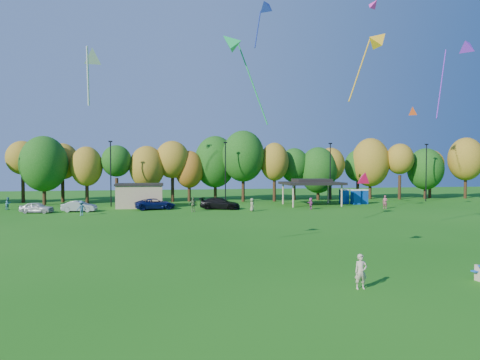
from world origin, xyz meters
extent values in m
plane|color=#19600F|center=(0.00, 0.00, 0.00)|extent=(160.00, 160.00, 0.00)
cylinder|color=black|center=(-28.03, 48.93, 2.06)|extent=(0.50, 0.50, 4.12)
ellipsoid|color=olive|center=(-28.03, 48.93, 6.86)|extent=(4.78, 4.78, 5.18)
cylinder|color=black|center=(-23.75, 44.20, 1.78)|extent=(0.50, 0.50, 3.56)
ellipsoid|color=#144C0F|center=(-23.75, 44.20, 5.94)|extent=(6.62, 6.62, 8.00)
cylinder|color=black|center=(-22.13, 48.25, 1.90)|extent=(0.50, 0.50, 3.79)
ellipsoid|color=olive|center=(-22.13, 48.25, 6.32)|extent=(4.94, 4.94, 5.58)
cylinder|color=black|center=(-18.02, 45.01, 1.67)|extent=(0.50, 0.50, 3.34)
ellipsoid|color=olive|center=(-18.02, 45.01, 5.56)|extent=(4.61, 4.61, 5.88)
cylinder|color=black|center=(-13.72, 44.85, 1.91)|extent=(0.50, 0.50, 3.82)
ellipsoid|color=#144C0F|center=(-13.72, 44.85, 6.36)|extent=(4.43, 4.43, 4.73)
cylinder|color=black|center=(-9.30, 45.50, 1.63)|extent=(0.50, 0.50, 3.25)
ellipsoid|color=olive|center=(-9.30, 45.50, 5.42)|extent=(5.33, 5.33, 6.53)
cylinder|color=black|center=(-5.45, 46.07, 1.98)|extent=(0.50, 0.50, 3.96)
ellipsoid|color=olive|center=(-5.45, 46.07, 6.61)|extent=(5.31, 5.31, 5.82)
cylinder|color=black|center=(-2.85, 46.34, 1.52)|extent=(0.50, 0.50, 3.05)
ellipsoid|color=#995914|center=(-2.85, 46.34, 5.08)|extent=(4.54, 4.54, 5.87)
cylinder|color=black|center=(1.42, 47.53, 1.89)|extent=(0.50, 0.50, 3.77)
ellipsoid|color=#144C0F|center=(1.42, 47.53, 6.29)|extent=(6.69, 6.69, 8.35)
cylinder|color=black|center=(5.46, 44.54, 2.14)|extent=(0.50, 0.50, 4.28)
ellipsoid|color=#144C0F|center=(5.46, 44.54, 7.14)|extent=(6.64, 6.64, 8.01)
cylinder|color=black|center=(10.41, 44.21, 1.88)|extent=(0.50, 0.50, 3.76)
ellipsoid|color=olive|center=(10.41, 44.21, 6.27)|extent=(4.49, 4.49, 6.02)
cylinder|color=black|center=(14.29, 46.25, 1.72)|extent=(0.50, 0.50, 3.43)
ellipsoid|color=#144C0F|center=(14.29, 46.25, 5.72)|extent=(4.77, 4.77, 5.63)
cylinder|color=black|center=(18.11, 45.40, 1.48)|extent=(0.50, 0.50, 2.95)
ellipsoid|color=#144C0F|center=(18.11, 45.40, 4.92)|extent=(6.14, 6.14, 7.54)
cylinder|color=black|center=(20.39, 45.86, 1.76)|extent=(0.50, 0.50, 3.52)
ellipsoid|color=olive|center=(20.39, 45.86, 5.87)|extent=(4.78, 4.78, 5.53)
cylinder|color=black|center=(26.06, 47.51, 1.69)|extent=(0.50, 0.50, 3.39)
ellipsoid|color=#144C0F|center=(26.06, 47.51, 5.64)|extent=(4.54, 4.54, 5.46)
cylinder|color=black|center=(27.70, 46.23, 1.86)|extent=(0.50, 0.50, 3.72)
ellipsoid|color=olive|center=(27.70, 46.23, 6.20)|extent=(6.32, 6.32, 8.24)
cylinder|color=black|center=(31.99, 44.27, 2.03)|extent=(0.50, 0.50, 4.06)
ellipsoid|color=olive|center=(31.99, 44.27, 6.77)|extent=(4.50, 4.50, 5.13)
cylinder|color=black|center=(37.07, 44.81, 1.53)|extent=(0.50, 0.50, 3.05)
ellipsoid|color=#144C0F|center=(37.07, 44.81, 5.09)|extent=(5.97, 5.97, 7.05)
cylinder|color=black|center=(38.98, 46.35, 1.78)|extent=(0.50, 0.50, 3.55)
ellipsoid|color=olive|center=(38.98, 46.35, 5.92)|extent=(4.60, 4.60, 4.99)
cylinder|color=black|center=(44.51, 44.51, 2.03)|extent=(0.50, 0.50, 4.07)
ellipsoid|color=olive|center=(44.51, 44.51, 6.78)|extent=(5.83, 5.83, 7.42)
cylinder|color=black|center=(-14.00, 40.00, 4.50)|extent=(0.16, 0.16, 9.00)
cube|color=black|center=(-14.00, 40.00, 9.00)|extent=(0.50, 0.25, 0.18)
cylinder|color=black|center=(2.00, 40.00, 4.50)|extent=(0.16, 0.16, 9.00)
cube|color=black|center=(2.00, 40.00, 9.00)|extent=(0.50, 0.25, 0.18)
cylinder|color=black|center=(18.00, 40.00, 4.50)|extent=(0.16, 0.16, 9.00)
cube|color=black|center=(18.00, 40.00, 9.00)|extent=(0.50, 0.25, 0.18)
cylinder|color=black|center=(34.00, 40.00, 4.50)|extent=(0.16, 0.16, 9.00)
cube|color=black|center=(34.00, 40.00, 9.00)|extent=(0.50, 0.25, 0.18)
cube|color=tan|center=(-10.00, 38.00, 1.50)|extent=(6.00, 4.00, 3.00)
cube|color=black|center=(-10.00, 38.00, 3.12)|extent=(6.30, 4.30, 0.25)
cylinder|color=tan|center=(10.50, 34.50, 1.50)|extent=(0.24, 0.24, 3.00)
cylinder|color=tan|center=(17.50, 34.50, 1.50)|extent=(0.24, 0.24, 3.00)
cylinder|color=tan|center=(10.50, 39.50, 1.50)|extent=(0.24, 0.24, 3.00)
cylinder|color=tan|center=(17.50, 39.50, 1.50)|extent=(0.24, 0.24, 3.00)
cube|color=black|center=(14.00, 37.00, 3.15)|extent=(8.20, 6.20, 0.35)
cube|color=black|center=(14.00, 37.00, 3.55)|extent=(5.00, 3.50, 0.45)
cube|color=#0B3D9B|center=(19.57, 38.45, 1.00)|extent=(1.10, 1.10, 2.00)
cube|color=silver|center=(19.57, 38.45, 2.09)|extent=(1.15, 1.15, 0.18)
cube|color=#0B3D9B|center=(20.87, 37.29, 1.00)|extent=(1.10, 1.10, 2.00)
cube|color=silver|center=(20.87, 37.29, 2.09)|extent=(1.15, 1.15, 0.18)
cube|color=#0B3D9B|center=(22.17, 37.57, 1.00)|extent=(1.10, 1.10, 2.00)
cube|color=silver|center=(22.17, 37.57, 2.09)|extent=(1.15, 1.15, 0.18)
imported|color=#C8B296|center=(2.20, -2.86, 0.81)|extent=(0.61, 0.42, 1.62)
imported|color=silver|center=(-21.78, 33.26, 0.66)|extent=(4.10, 2.33, 1.31)
imported|color=#A4A4A9|center=(-17.02, 33.75, 0.67)|extent=(4.22, 1.91, 1.34)
imported|color=#0C154B|center=(-7.88, 34.94, 0.71)|extent=(5.49, 3.30, 1.43)
imported|color=black|center=(0.41, 33.87, 0.76)|extent=(5.62, 3.76, 1.51)
imported|color=#627B4B|center=(-3.27, 31.25, 0.90)|extent=(1.12, 0.63, 1.81)
imported|color=#A6457F|center=(11.99, 31.65, 0.76)|extent=(0.51, 1.43, 1.53)
imported|color=teal|center=(-26.51, 37.96, 0.81)|extent=(0.87, 0.96, 1.62)
imported|color=teal|center=(-16.04, 29.66, 0.84)|extent=(1.26, 1.10, 1.69)
imported|color=#A14B5A|center=(21.90, 30.70, 0.88)|extent=(0.75, 0.76, 1.76)
imported|color=#7F835A|center=(3.97, 30.53, 0.82)|extent=(0.60, 0.85, 1.64)
cone|color=green|center=(-1.68, 12.30, 15.44)|extent=(2.26, 1.90, 1.96)
cylinder|color=green|center=(0.35, 12.83, 12.29)|extent=(2.43, 0.72, 6.61)
cone|color=navy|center=(2.60, 17.12, 20.19)|extent=(2.09, 2.19, 1.78)
cylinder|color=navy|center=(1.92, 18.11, 18.39)|extent=(0.92, 1.26, 3.79)
cone|color=#D64319|center=(22.86, 26.11, 12.35)|extent=(1.85, 1.89, 1.49)
cone|color=#8829DC|center=(23.66, 17.79, 17.85)|extent=(2.76, 2.68, 2.24)
cylinder|color=#8829DC|center=(21.78, 19.28, 14.25)|extent=(2.28, 1.83, 7.55)
cone|color=#F629A8|center=(15.54, 21.97, 23.04)|extent=(1.53, 1.68, 1.39)
cone|color=silver|center=(-10.46, 2.80, 11.63)|extent=(1.15, 1.44, 1.35)
cylinder|color=silver|center=(-10.56, 1.90, 10.28)|extent=(0.23, 1.12, 2.85)
cone|color=yellow|center=(8.79, 7.95, 14.93)|extent=(1.91, 1.50, 1.80)
cylinder|color=yellow|center=(7.30, 8.08, 12.68)|extent=(1.81, 0.27, 4.73)
cone|color=#EE0D4B|center=(5.93, 4.48, 5.00)|extent=(1.10, 1.36, 1.22)
camera|label=1|loc=(-6.75, -21.18, 5.74)|focal=32.00mm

